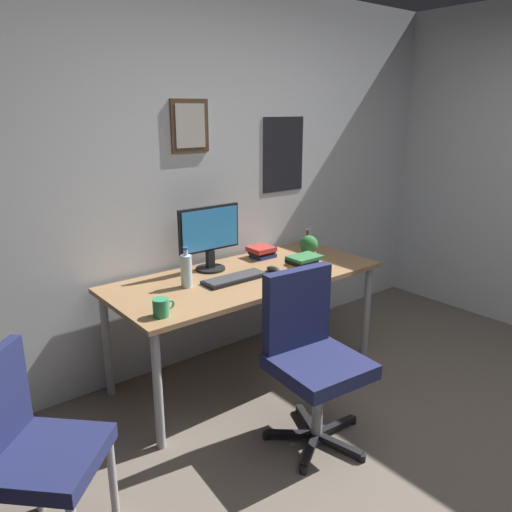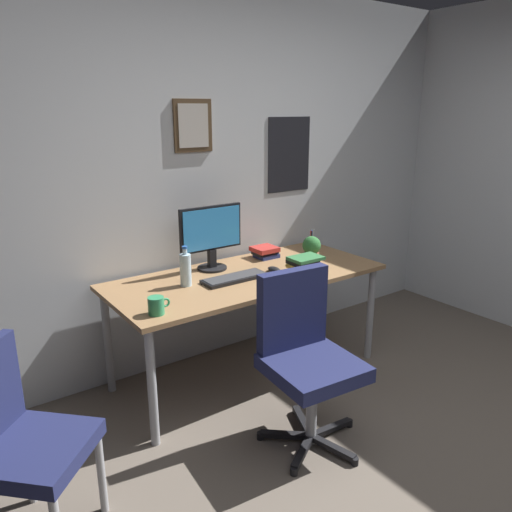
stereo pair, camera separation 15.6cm
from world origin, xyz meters
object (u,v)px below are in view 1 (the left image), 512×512
Objects in this scene: coffee_mug_near at (161,307)px; potted_plant at (309,248)px; office_chair at (310,349)px; monitor at (209,235)px; pen_cup at (308,248)px; book_stack_right at (262,252)px; keyboard at (235,278)px; water_bottle at (186,270)px; computer_mouse at (273,269)px; side_chair at (29,444)px; book_stack_left at (304,264)px.

potted_plant is at bearing 8.99° from coffee_mug_near.
office_chair is 2.07× the size of monitor.
book_stack_right is at bearing 152.19° from pen_cup.
office_chair is at bearing -133.33° from pen_cup.
pen_cup is 1.16× the size of book_stack_right.
water_bottle is at bearing 163.87° from keyboard.
pen_cup is (0.78, 0.83, 0.25)m from office_chair.
computer_mouse reaches higher than keyboard.
office_chair is 1.08m from monitor.
pen_cup reaches higher than computer_mouse.
pen_cup is at bearing 17.59° from computer_mouse.
book_stack_right is (0.16, 0.31, 0.02)m from computer_mouse.
potted_plant is at bearing -1.31° from keyboard.
coffee_mug_near is at bearing -155.38° from book_stack_right.
side_chair is at bearing -156.13° from book_stack_right.
book_stack_left is at bearing 11.36° from side_chair.
book_stack_left is at bearing -137.80° from pen_cup.
coffee_mug_near reaches higher than computer_mouse.
keyboard is at bearing 88.87° from office_chair.
computer_mouse is at bearing -45.65° from monitor.
book_stack_left is (1.86, 0.37, 0.29)m from side_chair.
pen_cup is (2.19, 0.67, 0.28)m from side_chair.
keyboard is 1.97× the size of book_stack_left.
coffee_mug_near is 1.44m from pen_cup.
pen_cup is (0.46, 0.15, 0.04)m from computer_mouse.
keyboard is 0.33m from water_bottle.
potted_plant is at bearing 14.46° from side_chair.
office_chair is at bearing -37.80° from coffee_mug_near.
water_bottle is 1.26× the size of pen_cup.
coffee_mug_near is at bearing -161.27° from keyboard.
monitor is 0.36m from keyboard.
pen_cup reaches higher than book_stack_left.
keyboard is at bearing 158.54° from book_stack_left.
potted_plant reaches higher than coffee_mug_near.
keyboard is 2.15× the size of pen_cup.
keyboard is (0.01, 0.70, 0.21)m from office_chair.
coffee_mug_near is 0.72× the size of book_stack_right.
monitor is (1.42, 0.83, 0.47)m from side_chair.
potted_plant is (0.94, -0.10, -0.00)m from water_bottle.
coffee_mug_near is at bearing -138.03° from water_bottle.
potted_plant is at bearing -59.06° from book_stack_right.
office_chair is 0.83m from coffee_mug_near.
office_chair is at bearing -69.97° from water_bottle.
monitor is 2.11× the size of book_stack_left.
office_chair is 4.35× the size of book_stack_left.
computer_mouse is (1.72, 0.52, 0.24)m from side_chair.
keyboard is at bearing 21.00° from side_chair.
computer_mouse is (0.30, -0.31, -0.22)m from monitor.
monitor reaches higher than computer_mouse.
book_stack_right is (-0.18, 0.30, -0.06)m from potted_plant.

